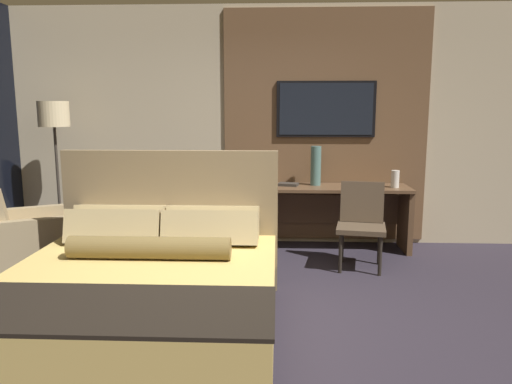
{
  "coord_description": "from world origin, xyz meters",
  "views": [
    {
      "loc": [
        0.18,
        -3.4,
        1.64
      ],
      "look_at": [
        -0.02,
        1.11,
        0.86
      ],
      "focal_mm": 35.0,
      "sensor_mm": 36.0,
      "label": 1
    }
  ],
  "objects_px": {
    "armchair_by_window": "(29,242)",
    "tv": "(326,109)",
    "vase_short": "(395,179)",
    "vase_tall": "(316,166)",
    "book": "(288,184)",
    "desk_chair": "(361,218)",
    "bed": "(145,290)",
    "desk": "(326,205)",
    "floor_lamp": "(54,126)"
  },
  "relations": [
    {
      "from": "armchair_by_window",
      "to": "tv",
      "type": "bearing_deg",
      "value": -98.37
    },
    {
      "from": "tv",
      "to": "vase_short",
      "type": "relative_size",
      "value": 5.95
    },
    {
      "from": "vase_tall",
      "to": "book",
      "type": "distance_m",
      "value": 0.38
    },
    {
      "from": "desk_chair",
      "to": "vase_short",
      "type": "relative_size",
      "value": 4.51
    },
    {
      "from": "desk_chair",
      "to": "vase_short",
      "type": "height_order",
      "value": "vase_short"
    },
    {
      "from": "bed",
      "to": "desk_chair",
      "type": "distance_m",
      "value": 2.45
    },
    {
      "from": "tv",
      "to": "book",
      "type": "bearing_deg",
      "value": -150.48
    },
    {
      "from": "desk",
      "to": "bed",
      "type": "bearing_deg",
      "value": -123.26
    },
    {
      "from": "bed",
      "to": "tv",
      "type": "relative_size",
      "value": 1.85
    },
    {
      "from": "desk",
      "to": "tv",
      "type": "xyz_separation_m",
      "value": [
        -0.0,
        0.23,
        1.1
      ]
    },
    {
      "from": "tv",
      "to": "vase_short",
      "type": "distance_m",
      "value": 1.13
    },
    {
      "from": "armchair_by_window",
      "to": "vase_short",
      "type": "height_order",
      "value": "vase_short"
    },
    {
      "from": "armchair_by_window",
      "to": "bed",
      "type": "bearing_deg",
      "value": -160.36
    },
    {
      "from": "bed",
      "to": "floor_lamp",
      "type": "height_order",
      "value": "floor_lamp"
    },
    {
      "from": "desk",
      "to": "armchair_by_window",
      "type": "bearing_deg",
      "value": -163.7
    },
    {
      "from": "desk_chair",
      "to": "book",
      "type": "height_order",
      "value": "desk_chair"
    },
    {
      "from": "desk",
      "to": "vase_short",
      "type": "relative_size",
      "value": 9.74
    },
    {
      "from": "desk",
      "to": "floor_lamp",
      "type": "distance_m",
      "value": 3.2
    },
    {
      "from": "tv",
      "to": "desk_chair",
      "type": "relative_size",
      "value": 1.32
    },
    {
      "from": "bed",
      "to": "desk_chair",
      "type": "relative_size",
      "value": 2.44
    },
    {
      "from": "desk_chair",
      "to": "armchair_by_window",
      "type": "bearing_deg",
      "value": -166.06
    },
    {
      "from": "tv",
      "to": "desk",
      "type": "bearing_deg",
      "value": -90.0
    },
    {
      "from": "desk_chair",
      "to": "vase_short",
      "type": "bearing_deg",
      "value": 60.67
    },
    {
      "from": "bed",
      "to": "vase_short",
      "type": "relative_size",
      "value": 10.98
    },
    {
      "from": "desk",
      "to": "tv",
      "type": "height_order",
      "value": "tv"
    },
    {
      "from": "armchair_by_window",
      "to": "vase_tall",
      "type": "distance_m",
      "value": 3.17
    },
    {
      "from": "floor_lamp",
      "to": "vase_tall",
      "type": "relative_size",
      "value": 3.77
    },
    {
      "from": "desk",
      "to": "floor_lamp",
      "type": "xyz_separation_m",
      "value": [
        -3.06,
        -0.17,
        0.91
      ]
    },
    {
      "from": "bed",
      "to": "desk_chair",
      "type": "height_order",
      "value": "bed"
    },
    {
      "from": "floor_lamp",
      "to": "book",
      "type": "height_order",
      "value": "floor_lamp"
    },
    {
      "from": "bed",
      "to": "vase_tall",
      "type": "height_order",
      "value": "bed"
    },
    {
      "from": "tv",
      "to": "desk_chair",
      "type": "xyz_separation_m",
      "value": [
        0.31,
        -0.88,
        -1.1
      ]
    },
    {
      "from": "desk_chair",
      "to": "floor_lamp",
      "type": "height_order",
      "value": "floor_lamp"
    },
    {
      "from": "desk",
      "to": "armchair_by_window",
      "type": "relative_size",
      "value": 1.87
    },
    {
      "from": "armchair_by_window",
      "to": "book",
      "type": "bearing_deg",
      "value": -100.04
    },
    {
      "from": "vase_tall",
      "to": "tv",
      "type": "bearing_deg",
      "value": 58.18
    },
    {
      "from": "floor_lamp",
      "to": "vase_tall",
      "type": "height_order",
      "value": "floor_lamp"
    },
    {
      "from": "desk",
      "to": "tv",
      "type": "relative_size",
      "value": 1.64
    },
    {
      "from": "bed",
      "to": "floor_lamp",
      "type": "xyz_separation_m",
      "value": [
        -1.55,
        2.12,
        1.1
      ]
    },
    {
      "from": "desk",
      "to": "floor_lamp",
      "type": "relative_size",
      "value": 1.11
    },
    {
      "from": "vase_short",
      "to": "book",
      "type": "bearing_deg",
      "value": 176.11
    },
    {
      "from": "vase_tall",
      "to": "desk",
      "type": "bearing_deg",
      "value": -17.59
    },
    {
      "from": "tv",
      "to": "armchair_by_window",
      "type": "height_order",
      "value": "tv"
    },
    {
      "from": "bed",
      "to": "armchair_by_window",
      "type": "height_order",
      "value": "bed"
    },
    {
      "from": "desk_chair",
      "to": "book",
      "type": "xyz_separation_m",
      "value": [
        -0.74,
        0.64,
        0.24
      ]
    },
    {
      "from": "tv",
      "to": "vase_tall",
      "type": "xyz_separation_m",
      "value": [
        -0.12,
        -0.19,
        -0.64
      ]
    },
    {
      "from": "desk_chair",
      "to": "armchair_by_window",
      "type": "distance_m",
      "value": 3.39
    },
    {
      "from": "tv",
      "to": "armchair_by_window",
      "type": "relative_size",
      "value": 1.14
    },
    {
      "from": "vase_short",
      "to": "book",
      "type": "relative_size",
      "value": 0.77
    },
    {
      "from": "armchair_by_window",
      "to": "book",
      "type": "distance_m",
      "value": 2.82
    }
  ]
}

